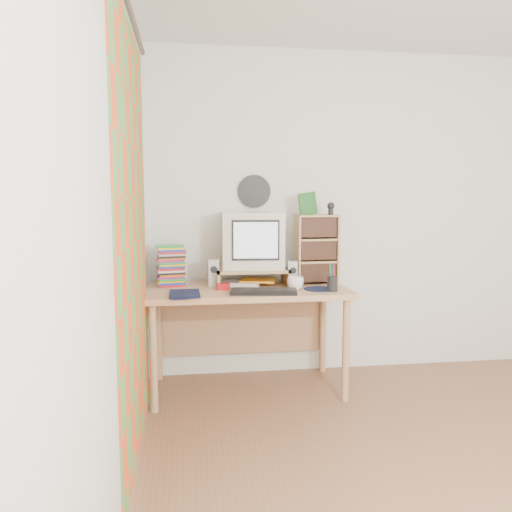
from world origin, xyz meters
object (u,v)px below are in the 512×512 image
object	(u,v)px
cd_rack	(316,249)
mug	(295,283)
crt_monitor	(253,240)
desk	(246,304)
diary	(169,293)
dvd_stack	(171,268)
keyboard	(264,292)

from	to	relation	value
cd_rack	mug	size ratio (longest dim) A/B	4.43
crt_monitor	mug	distance (m)	0.47
desk	diary	size ratio (longest dim) A/B	5.85
cd_rack	diary	distance (m)	1.14
crt_monitor	cd_rack	size ratio (longest dim) A/B	0.85
crt_monitor	diary	size ratio (longest dim) A/B	1.79
desk	dvd_stack	bearing A→B (deg)	171.33
dvd_stack	diary	world-z (taller)	dvd_stack
dvd_stack	mug	distance (m)	0.90
desk	dvd_stack	size ratio (longest dim) A/B	5.27
crt_monitor	diary	bearing A→B (deg)	-142.01
crt_monitor	mug	xyz separation A→B (m)	(0.26, -0.27, -0.28)
desk	cd_rack	xyz separation A→B (m)	(0.53, 0.05, 0.39)
cd_rack	diary	world-z (taller)	cd_rack
keyboard	cd_rack	size ratio (longest dim) A/B	0.86
crt_monitor	dvd_stack	xyz separation A→B (m)	(-0.59, -0.01, -0.19)
crt_monitor	keyboard	world-z (taller)	crt_monitor
cd_rack	keyboard	bearing A→B (deg)	-144.37
dvd_stack	crt_monitor	bearing A→B (deg)	-8.36
mug	diary	distance (m)	0.86
keyboard	dvd_stack	size ratio (longest dim) A/B	1.64
cd_rack	mug	xyz separation A→B (m)	(-0.21, -0.24, -0.21)
keyboard	mug	distance (m)	0.27
keyboard	dvd_stack	world-z (taller)	dvd_stack
dvd_stack	cd_rack	world-z (taller)	cd_rack
keyboard	cd_rack	distance (m)	0.62
keyboard	diary	bearing A→B (deg)	-171.22
cd_rack	mug	world-z (taller)	cd_rack
crt_monitor	keyboard	bearing A→B (deg)	-82.48
diary	crt_monitor	bearing A→B (deg)	32.48
desk	cd_rack	distance (m)	0.66
keyboard	dvd_stack	xyz separation A→B (m)	(-0.61, 0.39, 0.12)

